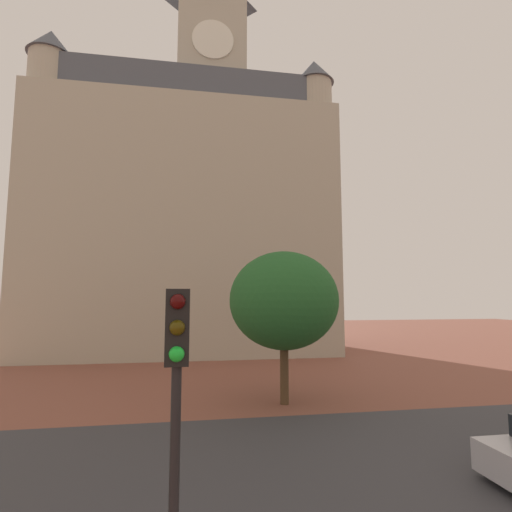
{
  "coord_description": "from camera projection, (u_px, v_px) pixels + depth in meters",
  "views": [
    {
      "loc": [
        -2.12,
        -1.44,
        4.32
      ],
      "look_at": [
        -0.03,
        11.14,
        5.71
      ],
      "focal_mm": 27.04,
      "sensor_mm": 36.0,
      "label": 1
    }
  ],
  "objects": [
    {
      "name": "landmark_building",
      "position": [
        191.0,
        211.0,
        33.17
      ],
      "size": [
        23.5,
        12.08,
        34.15
      ],
      "color": "#B2A893",
      "rests_on": "ground_plane"
    },
    {
      "name": "ground_plane",
      "position": [
        263.0,
        448.0,
        11.1
      ],
      "size": [
        120.0,
        120.0,
        0.0
      ],
      "primitive_type": "plane",
      "color": "brown"
    },
    {
      "name": "traffic_light_pole",
      "position": [
        176.0,
        403.0,
        4.47
      ],
      "size": [
        0.28,
        0.34,
        4.42
      ],
      "color": "black",
      "rests_on": "ground_plane"
    },
    {
      "name": "tree_curb_far",
      "position": [
        284.0,
        300.0,
        16.19
      ],
      "size": [
        4.57,
        4.57,
        6.28
      ],
      "color": "#4C3823",
      "rests_on": "ground_plane"
    },
    {
      "name": "street_asphalt_strip",
      "position": [
        274.0,
        471.0,
        9.64
      ],
      "size": [
        120.0,
        8.72,
        0.0
      ],
      "primitive_type": "cube",
      "color": "#38383D",
      "rests_on": "ground_plane"
    }
  ]
}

